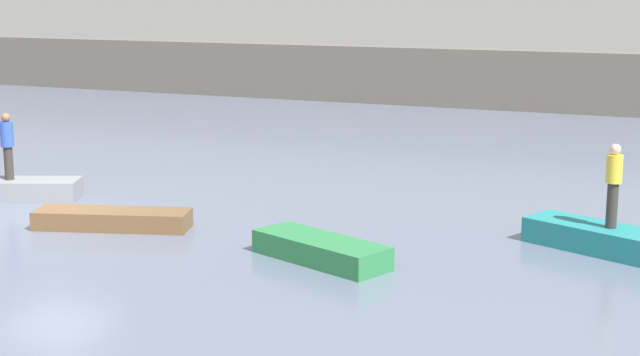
{
  "coord_description": "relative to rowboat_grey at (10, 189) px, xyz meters",
  "views": [
    {
      "loc": [
        13.79,
        -16.49,
        5.24
      ],
      "look_at": [
        4.91,
        3.88,
        0.72
      ],
      "focal_mm": 52.87,
      "sensor_mm": 36.0,
      "label": 1
    }
  ],
  "objects": [
    {
      "name": "ground_plane",
      "position": [
        2.56,
        -1.57,
        -0.25
      ],
      "size": [
        120.0,
        120.0,
        0.0
      ],
      "primitive_type": "plane",
      "color": "slate"
    },
    {
      "name": "rowboat_green",
      "position": [
        9.32,
        -1.88,
        -0.02
      ],
      "size": [
        3.06,
        1.97,
        0.46
      ],
      "primitive_type": "cube",
      "rotation": [
        0.0,
        0.0,
        -0.37
      ],
      "color": "#2D7F47",
      "rests_on": "ground_plane"
    },
    {
      "name": "rowboat_brown",
      "position": [
        4.08,
        -1.38,
        -0.05
      ],
      "size": [
        3.54,
        1.9,
        0.41
      ],
      "primitive_type": "cube",
      "rotation": [
        0.0,
        0.0,
        0.3
      ],
      "color": "brown",
      "rests_on": "ground_plane"
    },
    {
      "name": "embankment_wall",
      "position": [
        2.56,
        22.61,
        1.04
      ],
      "size": [
        80.0,
        1.2,
        2.58
      ],
      "primitive_type": "cube",
      "color": "#666056",
      "rests_on": "ground_plane"
    },
    {
      "name": "rowboat_teal",
      "position": [
        14.4,
        0.96,
        0.01
      ],
      "size": [
        3.62,
        2.31,
        0.52
      ],
      "primitive_type": "cube",
      "rotation": [
        0.0,
        0.0,
        -0.4
      ],
      "color": "teal",
      "rests_on": "ground_plane"
    },
    {
      "name": "person_yellow_shirt",
      "position": [
        14.4,
        0.96,
        1.21
      ],
      "size": [
        0.32,
        0.32,
        1.7
      ],
      "color": "#38332D",
      "rests_on": "rowboat_teal"
    },
    {
      "name": "person_blue_shirt",
      "position": [
        -0.0,
        0.0,
        1.19
      ],
      "size": [
        0.32,
        0.32,
        1.68
      ],
      "color": "#38332D",
      "rests_on": "rowboat_grey"
    },
    {
      "name": "rowboat_grey",
      "position": [
        0.0,
        0.0,
        0.0
      ],
      "size": [
        3.56,
        2.27,
        0.51
      ],
      "primitive_type": "cube",
      "rotation": [
        0.0,
        0.0,
        0.4
      ],
      "color": "gray",
      "rests_on": "ground_plane"
    }
  ]
}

